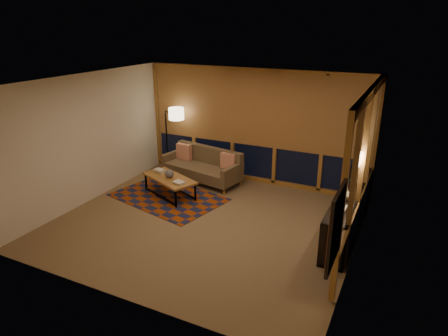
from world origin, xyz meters
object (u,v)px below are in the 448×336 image
at_px(floor_lamp, 167,139).
at_px(bookshelf, 348,209).
at_px(coffee_table, 170,187).
at_px(sofa, 202,166).

height_order(floor_lamp, bookshelf, floor_lamp).
relative_size(floor_lamp, bookshelf, 0.56).
xyz_separation_m(coffee_table, floor_lamp, (-0.94, 1.36, 0.64)).
relative_size(sofa, bookshelf, 0.63).
relative_size(sofa, coffee_table, 1.47).
height_order(sofa, floor_lamp, floor_lamp).
distance_m(sofa, bookshelf, 3.69).
bearing_deg(sofa, coffee_table, -90.46).
bearing_deg(floor_lamp, bookshelf, 0.76).
distance_m(coffee_table, bookshelf, 3.81).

